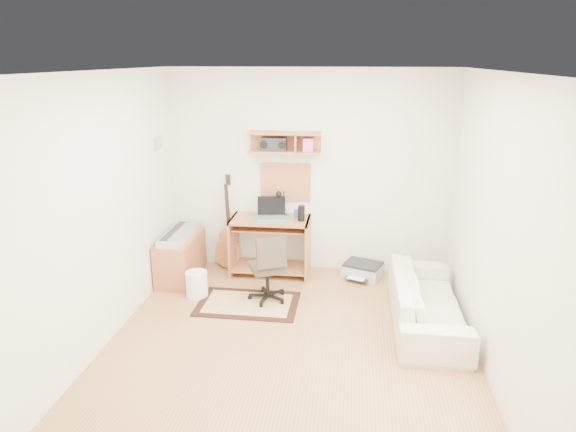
# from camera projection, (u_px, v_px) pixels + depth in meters

# --- Properties ---
(floor) EXTENTS (3.60, 4.00, 0.01)m
(floor) POSITION_uv_depth(u_px,v_px,m) (290.00, 345.00, 5.14)
(floor) COLOR #AC7748
(floor) RESTS_ON ground
(ceiling) EXTENTS (3.60, 4.00, 0.01)m
(ceiling) POSITION_uv_depth(u_px,v_px,m) (290.00, 70.00, 4.37)
(ceiling) COLOR white
(ceiling) RESTS_ON ground
(back_wall) EXTENTS (3.60, 0.01, 2.60)m
(back_wall) POSITION_uv_depth(u_px,v_px,m) (309.00, 172.00, 6.66)
(back_wall) COLOR silver
(back_wall) RESTS_ON ground
(left_wall) EXTENTS (0.01, 4.00, 2.60)m
(left_wall) POSITION_uv_depth(u_px,v_px,m) (103.00, 212.00, 4.97)
(left_wall) COLOR silver
(left_wall) RESTS_ON ground
(right_wall) EXTENTS (0.01, 4.00, 2.60)m
(right_wall) POSITION_uv_depth(u_px,v_px,m) (495.00, 226.00, 4.54)
(right_wall) COLOR silver
(right_wall) RESTS_ON ground
(wall_shelf) EXTENTS (0.90, 0.25, 0.26)m
(wall_shelf) POSITION_uv_depth(u_px,v_px,m) (284.00, 142.00, 6.45)
(wall_shelf) COLOR #AE663D
(wall_shelf) RESTS_ON back_wall
(cork_board) EXTENTS (0.64, 0.03, 0.49)m
(cork_board) POSITION_uv_depth(u_px,v_px,m) (286.00, 182.00, 6.71)
(cork_board) COLOR tan
(cork_board) RESTS_ON back_wall
(wall_photo) EXTENTS (0.02, 0.20, 0.15)m
(wall_photo) POSITION_uv_depth(u_px,v_px,m) (158.00, 143.00, 6.27)
(wall_photo) COLOR #4C8CBF
(wall_photo) RESTS_ON left_wall
(desk) EXTENTS (1.00, 0.55, 0.75)m
(desk) POSITION_uv_depth(u_px,v_px,m) (270.00, 246.00, 6.72)
(desk) COLOR #AE663D
(desk) RESTS_ON floor
(laptop) EXTENTS (0.40, 0.40, 0.27)m
(laptop) POSITION_uv_depth(u_px,v_px,m) (271.00, 209.00, 6.55)
(laptop) COLOR silver
(laptop) RESTS_ON desk
(speaker) EXTENTS (0.09, 0.09, 0.20)m
(speaker) POSITION_uv_depth(u_px,v_px,m) (301.00, 213.00, 6.48)
(speaker) COLOR black
(speaker) RESTS_ON desk
(desk_lamp) EXTENTS (0.11, 0.11, 0.34)m
(desk_lamp) POSITION_uv_depth(u_px,v_px,m) (284.00, 203.00, 6.67)
(desk_lamp) COLOR black
(desk_lamp) RESTS_ON desk
(pencil_cup) EXTENTS (0.07, 0.07, 0.10)m
(pencil_cup) POSITION_uv_depth(u_px,v_px,m) (297.00, 213.00, 6.65)
(pencil_cup) COLOR navy
(pencil_cup) RESTS_ON desk
(boombox) EXTENTS (0.31, 0.14, 0.16)m
(boombox) POSITION_uv_depth(u_px,v_px,m) (274.00, 144.00, 6.47)
(boombox) COLOR black
(boombox) RESTS_ON wall_shelf
(rug) EXTENTS (1.15, 0.77, 0.02)m
(rug) POSITION_uv_depth(u_px,v_px,m) (248.00, 304.00, 5.96)
(rug) COLOR beige
(rug) RESTS_ON floor
(task_chair) EXTENTS (0.56, 0.56, 0.83)m
(task_chair) POSITION_uv_depth(u_px,v_px,m) (267.00, 267.00, 5.95)
(task_chair) COLOR #342A1F
(task_chair) RESTS_ON floor
(cabinet) EXTENTS (0.40, 0.90, 0.55)m
(cabinet) POSITION_uv_depth(u_px,v_px,m) (180.00, 257.00, 6.61)
(cabinet) COLOR #AE663D
(cabinet) RESTS_ON floor
(music_keyboard) EXTENTS (0.27, 0.87, 0.08)m
(music_keyboard) POSITION_uv_depth(u_px,v_px,m) (179.00, 234.00, 6.52)
(music_keyboard) COLOR #B2B5BA
(music_keyboard) RESTS_ON cabinet
(guitar) EXTENTS (0.35, 0.23, 1.26)m
(guitar) POSITION_uv_depth(u_px,v_px,m) (227.00, 223.00, 6.84)
(guitar) COLOR #B66C38
(guitar) RESTS_ON floor
(waste_basket) EXTENTS (0.32, 0.32, 0.31)m
(waste_basket) POSITION_uv_depth(u_px,v_px,m) (197.00, 284.00, 6.13)
(waste_basket) COLOR white
(waste_basket) RESTS_ON floor
(printer) EXTENTS (0.57, 0.51, 0.18)m
(printer) POSITION_uv_depth(u_px,v_px,m) (363.00, 270.00, 6.70)
(printer) COLOR #A5A8AA
(printer) RESTS_ON floor
(sofa) EXTENTS (0.52, 1.77, 0.69)m
(sofa) POSITION_uv_depth(u_px,v_px,m) (428.00, 293.00, 5.44)
(sofa) COLOR beige
(sofa) RESTS_ON floor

